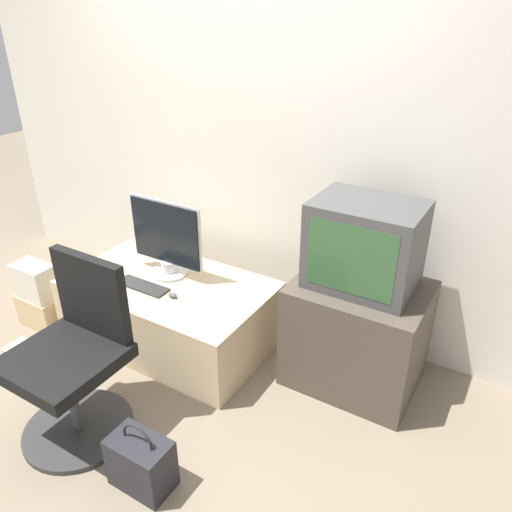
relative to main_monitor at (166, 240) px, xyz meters
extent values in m
plane|color=#7F705B|center=(0.21, -0.76, -0.66)|extent=(12.00, 12.00, 0.00)
cube|color=silver|center=(0.21, 0.56, 0.64)|extent=(4.40, 0.05, 2.60)
cube|color=#CCB289|center=(0.06, -0.08, -0.45)|extent=(1.26, 0.74, 0.43)
cube|color=#4C4238|center=(1.20, 0.16, -0.35)|extent=(0.71, 0.55, 0.62)
cylinder|color=silver|center=(0.00, 0.00, -0.23)|extent=(0.23, 0.23, 0.02)
cylinder|color=silver|center=(0.00, 0.00, -0.18)|extent=(0.10, 0.10, 0.07)
cube|color=silver|center=(0.00, 0.00, 0.05)|extent=(0.53, 0.01, 0.42)
cube|color=black|center=(0.00, 0.00, 0.05)|extent=(0.50, 0.02, 0.39)
cube|color=#2D2D2D|center=(-0.04, -0.21, -0.23)|extent=(0.34, 0.11, 0.01)
ellipsoid|color=#4C4C51|center=(0.20, -0.21, -0.22)|extent=(0.06, 0.03, 0.03)
cube|color=#474747|center=(1.18, 0.19, 0.19)|extent=(0.54, 0.40, 0.46)
cube|color=#335B33|center=(1.18, -0.01, 0.19)|extent=(0.45, 0.01, 0.36)
cylinder|color=#333333|center=(0.15, -0.95, -0.65)|extent=(0.55, 0.55, 0.03)
cylinder|color=#4C4C51|center=(0.15, -0.95, -0.44)|extent=(0.05, 0.05, 0.40)
cube|color=black|center=(0.15, -0.95, -0.20)|extent=(0.49, 0.49, 0.07)
cube|color=black|center=(0.15, -0.73, 0.04)|extent=(0.44, 0.05, 0.42)
cube|color=#D1B27F|center=(-0.79, -0.41, -0.55)|extent=(0.30, 0.17, 0.22)
cube|color=beige|center=(-0.79, -0.41, -0.32)|extent=(0.27, 0.16, 0.24)
cube|color=#232328|center=(0.65, -1.01, -0.53)|extent=(0.28, 0.17, 0.26)
torus|color=#232328|center=(0.65, -1.01, -0.39)|extent=(0.17, 0.01, 0.17)
cube|color=beige|center=(-0.69, -0.68, -0.65)|extent=(0.18, 0.16, 0.02)
camera|label=1|loc=(1.89, -2.07, 1.32)|focal=35.00mm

